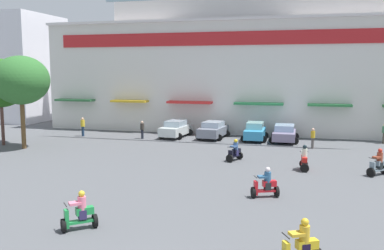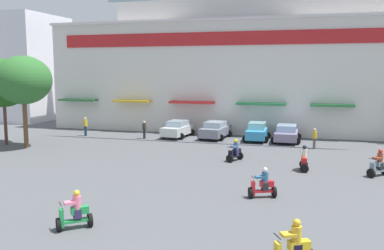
# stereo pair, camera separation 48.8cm
# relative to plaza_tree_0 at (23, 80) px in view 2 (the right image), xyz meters

# --- Properties ---
(ground_plane) EXTENTS (128.00, 128.00, 0.00)m
(ground_plane) POSITION_rel_plaza_tree_0_xyz_m (16.77, -6.10, -5.27)
(ground_plane) COLOR #505256
(colonial_building) EXTENTS (42.52, 15.08, 20.41)m
(colonial_building) POSITION_rel_plaza_tree_0_xyz_m (16.77, 16.40, 3.77)
(colonial_building) COLOR silver
(colonial_building) RESTS_ON ground
(flank_building_left) EXTENTS (10.90, 9.41, 12.54)m
(flank_building_left) POSITION_rel_plaza_tree_0_xyz_m (-14.00, 16.83, 1.00)
(flank_building_left) COLOR silver
(flank_building_left) RESTS_ON ground
(plaza_tree_0) EXTENTS (4.34, 4.25, 7.15)m
(plaza_tree_0) POSITION_rel_plaza_tree_0_xyz_m (0.00, 0.00, 0.00)
(plaza_tree_0) COLOR brown
(plaza_tree_0) RESTS_ON ground
(plaza_tree_2) EXTENTS (4.19, 4.46, 6.96)m
(plaza_tree_2) POSITION_rel_plaza_tree_0_xyz_m (-2.55, 0.86, -0.26)
(plaza_tree_2) COLOR brown
(plaza_tree_2) RESTS_ON ground
(parked_car_0) EXTENTS (2.56, 4.29, 1.53)m
(parked_car_0) POSITION_rel_plaza_tree_0_xyz_m (9.79, 8.35, -4.49)
(parked_car_0) COLOR silver
(parked_car_0) RESTS_ON ground
(parked_car_1) EXTENTS (2.64, 4.21, 1.52)m
(parked_car_1) POSITION_rel_plaza_tree_0_xyz_m (13.22, 8.52, -4.49)
(parked_car_1) COLOR gray
(parked_car_1) RESTS_ON ground
(parked_car_2) EXTENTS (2.27, 3.91, 1.59)m
(parked_car_2) POSITION_rel_plaza_tree_0_xyz_m (16.94, 8.36, -4.48)
(parked_car_2) COLOR #3594C8
(parked_car_2) RESTS_ON ground
(parked_car_3) EXTENTS (2.44, 4.23, 1.45)m
(parked_car_3) POSITION_rel_plaza_tree_0_xyz_m (19.43, 8.36, -4.53)
(parked_car_3) COLOR gray
(parked_car_3) RESTS_ON ground
(scooter_rider_0) EXTENTS (1.02, 1.45, 1.47)m
(scooter_rider_0) POSITION_rel_plaza_tree_0_xyz_m (16.58, -0.36, -4.67)
(scooter_rider_0) COLOR black
(scooter_rider_0) RESTS_ON ground
(scooter_rider_1) EXTENTS (1.40, 0.97, 1.47)m
(scooter_rider_1) POSITION_rel_plaza_tree_0_xyz_m (19.31, -8.21, -4.66)
(scooter_rider_1) COLOR black
(scooter_rider_1) RESTS_ON ground
(scooter_rider_2) EXTENTS (1.33, 1.33, 1.58)m
(scooter_rider_2) POSITION_rel_plaza_tree_0_xyz_m (25.22, -2.27, -4.61)
(scooter_rider_2) COLOR black
(scooter_rider_2) RESTS_ON ground
(scooter_rider_5) EXTENTS (0.60, 1.39, 1.59)m
(scooter_rider_5) POSITION_rel_plaza_tree_0_xyz_m (21.09, -1.99, -4.61)
(scooter_rider_5) COLOR black
(scooter_rider_5) RESTS_ON ground
(scooter_rider_6) EXTENTS (1.44, 1.09, 1.54)m
(scooter_rider_6) POSITION_rel_plaza_tree_0_xyz_m (21.03, -15.27, -4.63)
(scooter_rider_6) COLOR black
(scooter_rider_6) RESTS_ON ground
(scooter_rider_7) EXTENTS (1.34, 1.27, 1.52)m
(scooter_rider_7) POSITION_rel_plaza_tree_0_xyz_m (12.83, -14.25, -4.63)
(scooter_rider_7) COLOR black
(scooter_rider_7) RESTS_ON ground
(pedestrian_0) EXTENTS (0.43, 0.43, 1.61)m
(pedestrian_0) POSITION_rel_plaza_tree_0_xyz_m (21.70, 5.63, -4.34)
(pedestrian_0) COLOR #534E4C
(pedestrian_0) RESTS_ON ground
(pedestrian_2) EXTENTS (0.42, 0.42, 1.73)m
(pedestrian_2) POSITION_rel_plaza_tree_0_xyz_m (1.35, 6.74, -4.28)
(pedestrian_2) COLOR #1D324D
(pedestrian_2) RESTS_ON ground
(pedestrian_3) EXTENTS (0.48, 0.48, 1.59)m
(pedestrian_3) POSITION_rel_plaza_tree_0_xyz_m (7.18, 6.73, -4.36)
(pedestrian_3) COLOR black
(pedestrian_3) RESTS_ON ground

